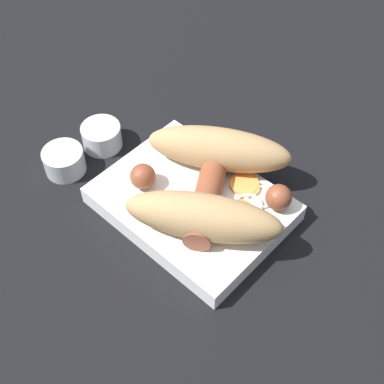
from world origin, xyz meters
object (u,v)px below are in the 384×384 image
food_tray (192,204)px  sausage (210,187)px  bread_roll (212,181)px  condiment_cup_near (104,136)px  condiment_cup_far (64,162)px

food_tray → sausage: sausage is taller
bread_roll → sausage: bearing=-165.1°
food_tray → condiment_cup_near: 0.16m
bread_roll → condiment_cup_far: bread_roll is taller
food_tray → bread_roll: bearing=49.0°
condiment_cup_far → bread_roll: bearing=23.7°
condiment_cup_near → condiment_cup_far: (-0.00, -0.06, 0.00)m
bread_roll → sausage: bread_roll is taller
sausage → bread_roll: bearing=14.9°
bread_roll → food_tray: bearing=-131.0°
food_tray → condiment_cup_far: size_ratio=4.12×
food_tray → bread_roll: size_ratio=0.93×
sausage → condiment_cup_near: 0.18m
food_tray → condiment_cup_far: 0.17m
bread_roll → condiment_cup_far: (-0.18, -0.08, -0.04)m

